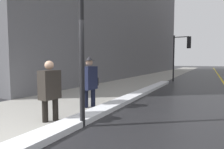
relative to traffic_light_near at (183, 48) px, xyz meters
name	(u,v)px	position (x,y,z in m)	size (l,w,h in m)	color
ground_plane	(30,141)	(-1.14, -12.77, -2.67)	(160.00, 160.00, 0.00)	#232326
sidewalk_slab	(152,78)	(-3.14, 2.23, -2.66)	(4.00, 80.00, 0.01)	#9E9B93
road_centre_stripe	(222,81)	(2.86, 2.23, -2.67)	(0.16, 80.00, 0.00)	gold
snow_bank_curb	(136,95)	(-0.97, -7.59, -2.60)	(0.55, 11.95, 0.15)	white
building_facade_left	(127,7)	(-8.14, 7.23, 6.32)	(6.00, 36.00, 17.98)	slate
traffic_light_near	(183,48)	(0.00, 0.00, 0.00)	(1.31, 0.39, 3.69)	black
pedestrian_trailing	(50,88)	(-1.69, -11.77, -1.79)	(0.31, 0.52, 1.58)	black
pedestrian_nearside	(90,80)	(-1.67, -10.10, -1.72)	(0.37, 0.75, 1.75)	black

